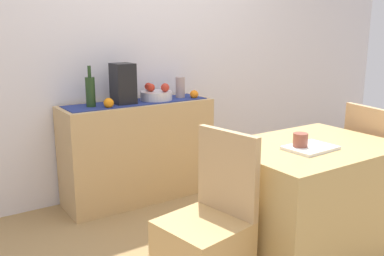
% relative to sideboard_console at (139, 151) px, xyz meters
% --- Properties ---
extents(ground_plane, '(6.40, 6.40, 0.02)m').
position_rel_sideboard_console_xyz_m(ground_plane, '(0.19, -0.92, -0.42)').
color(ground_plane, '#9F7E4F').
rests_on(ground_plane, ground).
extents(room_wall_rear, '(6.40, 0.06, 2.70)m').
position_rel_sideboard_console_xyz_m(room_wall_rear, '(0.19, 0.26, 0.94)').
color(room_wall_rear, silver).
rests_on(room_wall_rear, ground).
extents(sideboard_console, '(1.25, 0.42, 0.83)m').
position_rel_sideboard_console_xyz_m(sideboard_console, '(0.00, 0.00, 0.00)').
color(sideboard_console, tan).
rests_on(sideboard_console, ground).
extents(table_runner, '(1.18, 0.32, 0.01)m').
position_rel_sideboard_console_xyz_m(table_runner, '(0.00, 0.00, 0.42)').
color(table_runner, navy).
rests_on(table_runner, sideboard_console).
extents(fruit_bowl, '(0.27, 0.27, 0.07)m').
position_rel_sideboard_console_xyz_m(fruit_bowl, '(0.18, 0.00, 0.45)').
color(fruit_bowl, silver).
rests_on(fruit_bowl, table_runner).
extents(apple_front, '(0.07, 0.07, 0.07)m').
position_rel_sideboard_console_xyz_m(apple_front, '(0.13, 0.01, 0.52)').
color(apple_front, red).
rests_on(apple_front, fruit_bowl).
extents(apple_rear, '(0.07, 0.07, 0.07)m').
position_rel_sideboard_console_xyz_m(apple_rear, '(0.23, -0.07, 0.53)').
color(apple_rear, red).
rests_on(apple_rear, fruit_bowl).
extents(apple_center, '(0.07, 0.07, 0.07)m').
position_rel_sideboard_console_xyz_m(apple_center, '(0.15, 0.09, 0.52)').
color(apple_center, '#A72619').
rests_on(apple_center, fruit_bowl).
extents(wine_bottle, '(0.07, 0.07, 0.32)m').
position_rel_sideboard_console_xyz_m(wine_bottle, '(-0.39, 0.00, 0.54)').
color(wine_bottle, '#223B1A').
rests_on(wine_bottle, sideboard_console).
extents(coffee_maker, '(0.16, 0.18, 0.32)m').
position_rel_sideboard_console_xyz_m(coffee_maker, '(-0.12, 0.00, 0.57)').
color(coffee_maker, black).
rests_on(coffee_maker, sideboard_console).
extents(ceramic_vase, '(0.08, 0.08, 0.18)m').
position_rel_sideboard_console_xyz_m(ceramic_vase, '(0.42, 0.00, 0.50)').
color(ceramic_vase, '#A18D8A').
rests_on(ceramic_vase, sideboard_console).
extents(orange_loose_far, '(0.08, 0.08, 0.08)m').
position_rel_sideboard_console_xyz_m(orange_loose_far, '(-0.29, -0.10, 0.45)').
color(orange_loose_far, orange).
rests_on(orange_loose_far, sideboard_console).
extents(orange_loose_near_bowl, '(0.07, 0.07, 0.07)m').
position_rel_sideboard_console_xyz_m(orange_loose_near_bowl, '(0.50, -0.09, 0.45)').
color(orange_loose_near_bowl, orange).
rests_on(orange_loose_near_bowl, sideboard_console).
extents(dining_table, '(1.01, 0.74, 0.74)m').
position_rel_sideboard_console_xyz_m(dining_table, '(0.42, -1.45, -0.04)').
color(dining_table, tan).
rests_on(dining_table, ground).
extents(open_book, '(0.29, 0.22, 0.02)m').
position_rel_sideboard_console_xyz_m(open_book, '(0.34, -1.52, 0.34)').
color(open_book, white).
rests_on(open_book, dining_table).
extents(coffee_cup, '(0.08, 0.08, 0.10)m').
position_rel_sideboard_console_xyz_m(coffee_cup, '(0.29, -1.49, 0.37)').
color(coffee_cup, '#934C3C').
rests_on(coffee_cup, dining_table).
extents(chair_near_window, '(0.46, 0.46, 0.90)m').
position_rel_sideboard_console_xyz_m(chair_near_window, '(-0.35, -1.45, -0.15)').
color(chair_near_window, tan).
rests_on(chair_near_window, ground).
extents(chair_by_corner, '(0.47, 0.47, 0.90)m').
position_rel_sideboard_console_xyz_m(chair_by_corner, '(1.19, -1.45, -0.15)').
color(chair_by_corner, tan).
rests_on(chair_by_corner, ground).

